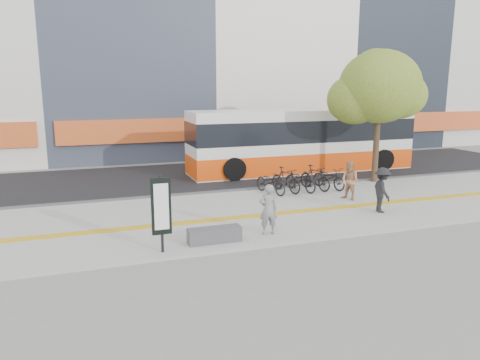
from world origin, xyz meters
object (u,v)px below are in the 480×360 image
object	(u,v)px
signboard	(161,208)
bus	(302,142)
street_tree	(378,88)
pedestrian_tan	(350,181)
bench	(214,235)
pedestrian_dark	(382,190)
seated_woman	(268,209)

from	to	relation	value
signboard	bus	xyz separation A→B (m)	(9.41, 10.01, 0.25)
street_tree	pedestrian_tan	size ratio (longest dim) A/B	4.02
bench	pedestrian_tan	distance (m)	7.35
signboard	street_tree	xyz separation A→B (m)	(11.38, 6.33, 3.15)
signboard	bus	world-z (taller)	bus
pedestrian_dark	seated_woman	bearing A→B (deg)	114.16
bench	seated_woman	bearing A→B (deg)	5.91
bench	pedestrian_tan	xyz separation A→B (m)	(6.63, 3.13, 0.56)
bench	street_tree	world-z (taller)	street_tree
pedestrian_tan	pedestrian_dark	size ratio (longest dim) A/B	0.94
bench	seated_woman	world-z (taller)	seated_woman
bus	pedestrian_tan	world-z (taller)	bus
bus	signboard	bearing A→B (deg)	-133.25
pedestrian_tan	bench	bearing A→B (deg)	-88.21
bench	pedestrian_dark	size ratio (longest dim) A/B	0.96
bus	pedestrian_dark	size ratio (longest dim) A/B	7.49
seated_woman	bench	bearing A→B (deg)	12.31
signboard	pedestrian_tan	bearing A→B (deg)	22.66
pedestrian_tan	signboard	bearing A→B (deg)	-90.82
signboard	seated_woman	bearing A→B (deg)	8.23
signboard	pedestrian_tan	xyz separation A→B (m)	(8.23, 3.44, -0.50)
street_tree	pedestrian_tan	world-z (taller)	street_tree
bus	pedestrian_tan	bearing A→B (deg)	-100.21
bench	pedestrian_dark	world-z (taller)	pedestrian_dark
bus	seated_woman	xyz separation A→B (m)	(-6.01, -9.51, -0.74)
bench	signboard	size ratio (longest dim) A/B	0.73
pedestrian_dark	signboard	bearing A→B (deg)	113.00
bus	bench	bearing A→B (deg)	-128.85
signboard	street_tree	size ratio (longest dim) A/B	0.35
pedestrian_tan	pedestrian_dark	xyz separation A→B (m)	(0.08, -1.98, 0.05)
bus	pedestrian_dark	xyz separation A→B (m)	(-1.10, -8.55, -0.71)
seated_woman	signboard	bearing A→B (deg)	14.62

